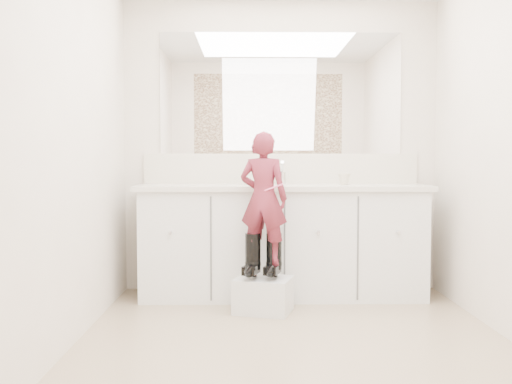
{
  "coord_description": "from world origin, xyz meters",
  "views": [
    {
      "loc": [
        -0.27,
        -3.28,
        1.08
      ],
      "look_at": [
        -0.22,
        0.7,
        0.86
      ],
      "focal_mm": 40.0,
      "sensor_mm": 36.0,
      "label": 1
    }
  ],
  "objects": [
    {
      "name": "toddler",
      "position": [
        -0.16,
        0.75,
        0.82
      ],
      "size": [
        0.39,
        0.31,
        0.94
      ],
      "primitive_type": "imported",
      "rotation": [
        0.0,
        0.0,
        2.85
      ],
      "color": "#AC354D",
      "rests_on": "step_stool"
    },
    {
      "name": "faucet",
      "position": [
        0.0,
        1.38,
        0.94
      ],
      "size": [
        0.08,
        0.08,
        0.1
      ],
      "primitive_type": "cylinder",
      "color": "silver",
      "rests_on": "countertop"
    },
    {
      "name": "floor",
      "position": [
        0.0,
        0.0,
        0.0
      ],
      "size": [
        3.0,
        3.0,
        0.0
      ],
      "primitive_type": "plane",
      "color": "#8C795B",
      "rests_on": "ground"
    },
    {
      "name": "mirror",
      "position": [
        0.0,
        1.49,
        1.64
      ],
      "size": [
        2.0,
        0.02,
        1.0
      ],
      "primitive_type": "cube",
      "color": "white",
      "rests_on": "wall_back"
    },
    {
      "name": "boot_right",
      "position": [
        -0.09,
        0.75,
        0.4
      ],
      "size": [
        0.17,
        0.24,
        0.32
      ],
      "primitive_type": null,
      "rotation": [
        0.0,
        0.0,
        -0.29
      ],
      "color": "black",
      "rests_on": "step_stool"
    },
    {
      "name": "wall_back",
      "position": [
        0.0,
        1.5,
        1.2
      ],
      "size": [
        2.6,
        0.0,
        2.6
      ],
      "primitive_type": "plane",
      "rotation": [
        1.57,
        0.0,
        0.0
      ],
      "color": "beige",
      "rests_on": "floor"
    },
    {
      "name": "wall_front",
      "position": [
        0.0,
        -1.5,
        1.2
      ],
      "size": [
        2.6,
        0.0,
        2.6
      ],
      "primitive_type": "plane",
      "rotation": [
        -1.57,
        0.0,
        0.0
      ],
      "color": "beige",
      "rests_on": "floor"
    },
    {
      "name": "toothbrush",
      "position": [
        -0.09,
        0.68,
        0.9
      ],
      "size": [
        0.13,
        0.05,
        0.06
      ],
      "primitive_type": "cylinder",
      "rotation": [
        0.0,
        1.22,
        -0.29
      ],
      "color": "pink",
      "rests_on": "toddler"
    },
    {
      "name": "soap_bottle",
      "position": [
        -0.27,
        1.3,
        0.98
      ],
      "size": [
        0.1,
        0.1,
        0.17
      ],
      "primitive_type": "imported",
      "rotation": [
        0.0,
        0.0,
        -0.42
      ],
      "color": "silver",
      "rests_on": "countertop"
    },
    {
      "name": "backsplash",
      "position": [
        0.0,
        1.49,
        1.02
      ],
      "size": [
        2.28,
        0.03,
        0.25
      ],
      "primitive_type": "cube",
      "color": "beige",
      "rests_on": "countertop"
    },
    {
      "name": "step_stool",
      "position": [
        -0.16,
        0.74,
        0.12
      ],
      "size": [
        0.46,
        0.42,
        0.25
      ],
      "primitive_type": "cube",
      "rotation": [
        0.0,
        0.0,
        -0.29
      ],
      "color": "silver",
      "rests_on": "floor"
    },
    {
      "name": "vanity_cabinet",
      "position": [
        0.0,
        1.23,
        0.42
      ],
      "size": [
        2.2,
        0.55,
        0.85
      ],
      "primitive_type": "cube",
      "color": "silver",
      "rests_on": "floor"
    },
    {
      "name": "cup",
      "position": [
        0.49,
        1.23,
        0.94
      ],
      "size": [
        0.12,
        0.12,
        0.09
      ],
      "primitive_type": "imported",
      "rotation": [
        0.0,
        0.0,
        0.2
      ],
      "color": "beige",
      "rests_on": "countertop"
    },
    {
      "name": "countertop",
      "position": [
        0.0,
        1.21,
        0.87
      ],
      "size": [
        2.28,
        0.58,
        0.04
      ],
      "primitive_type": "cube",
      "color": "beige",
      "rests_on": "vanity_cabinet"
    },
    {
      "name": "wall_left",
      "position": [
        -1.3,
        0.0,
        1.2
      ],
      "size": [
        0.0,
        3.0,
        3.0
      ],
      "primitive_type": "plane",
      "rotation": [
        1.57,
        0.0,
        1.57
      ],
      "color": "beige",
      "rests_on": "floor"
    },
    {
      "name": "boot_left",
      "position": [
        -0.24,
        0.75,
        0.4
      ],
      "size": [
        0.17,
        0.24,
        0.32
      ],
      "primitive_type": null,
      "rotation": [
        0.0,
        0.0,
        -0.29
      ],
      "color": "black",
      "rests_on": "step_stool"
    }
  ]
}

